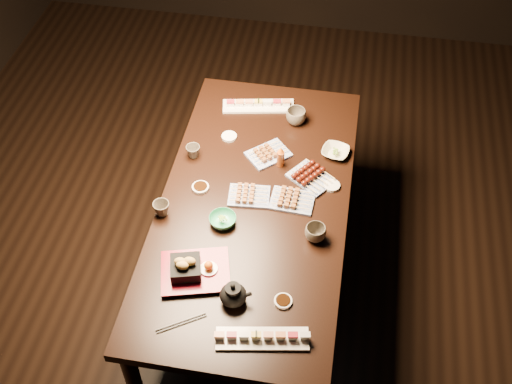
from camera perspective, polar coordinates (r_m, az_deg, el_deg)
ground at (r=3.83m, az=-4.12°, el=-5.65°), size 5.00×5.00×0.00m
dining_table at (r=3.38m, az=-0.15°, el=-5.13°), size 1.11×1.90×0.75m
sushi_platter_near at (r=2.64m, az=0.56°, el=-12.75°), size 0.39×0.17×0.05m
sushi_platter_far at (r=3.57m, az=0.22°, el=7.85°), size 0.41×0.18×0.05m
yakitori_plate_center at (r=3.09m, az=-0.62°, el=-0.14°), size 0.21×0.16×0.05m
yakitori_plate_right at (r=3.07m, az=3.25°, el=-0.54°), size 0.21×0.16×0.05m
yakitori_plate_left at (r=3.29m, az=1.11°, el=3.61°), size 0.25×0.25×0.05m
tsukune_plate at (r=3.18m, az=4.92°, el=1.47°), size 0.26×0.25×0.05m
edamame_bowl_green at (r=2.99m, az=-2.98°, el=-2.51°), size 0.17×0.17×0.04m
edamame_bowl_cream at (r=3.33m, az=7.07°, el=3.55°), size 0.16×0.16×0.03m
tempura_tray at (r=2.80m, az=-5.47°, el=-6.60°), size 0.35×0.31×0.11m
teacup_near_left at (r=3.04m, az=-8.39°, el=-1.48°), size 0.09×0.09×0.07m
teacup_mid_right at (r=2.93m, az=5.30°, el=-3.65°), size 0.13×0.13×0.08m
teacup_far_left at (r=3.29m, az=-5.60°, el=3.60°), size 0.08×0.08×0.07m
teacup_far_right at (r=3.47m, az=3.57°, el=6.71°), size 0.14×0.14×0.08m
teapot at (r=2.70m, az=-2.05°, el=-8.98°), size 0.15×0.15×0.12m
condiment_bottle at (r=3.22m, az=2.20°, el=3.17°), size 0.05×0.05×0.12m
sauce_dish_west at (r=3.15m, az=-4.96°, el=0.41°), size 0.10×0.10×0.01m
sauce_dish_east at (r=3.17m, az=6.75°, el=0.57°), size 0.11×0.11×0.01m
sauce_dish_se at (r=2.74m, az=2.42°, el=-9.66°), size 0.08×0.08×0.01m
sauce_dish_nw at (r=3.40m, az=-2.40°, el=4.95°), size 0.08×0.08×0.01m
chopsticks_near at (r=2.71m, az=-6.66°, el=-11.49°), size 0.19×0.13×0.01m
chopsticks_se at (r=2.65m, az=1.65°, el=-13.16°), size 0.21×0.04×0.01m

